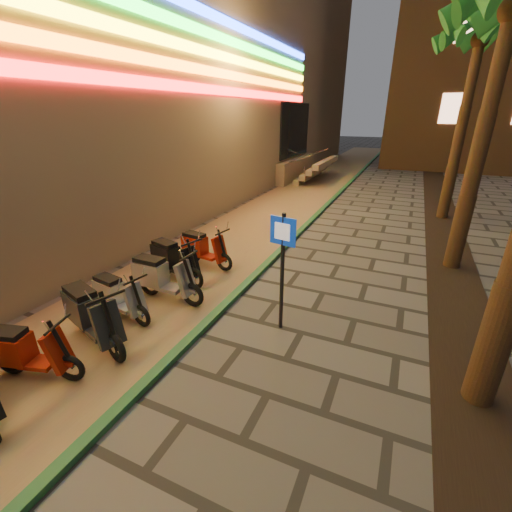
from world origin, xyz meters
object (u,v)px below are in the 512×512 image
at_px(pedestrian_sign, 282,257).
at_px(scooter_4, 24,351).
at_px(scooter_7, 160,277).
at_px(scooter_6, 117,296).
at_px(scooter_9, 202,248).
at_px(scooter_5, 90,314).
at_px(scooter_8, 172,259).

bearing_deg(pedestrian_sign, scooter_4, -126.63).
bearing_deg(pedestrian_sign, scooter_7, -168.49).
distance_m(scooter_6, scooter_9, 2.82).
bearing_deg(scooter_7, scooter_9, 95.70).
distance_m(scooter_4, scooter_6, 1.88).
bearing_deg(scooter_6, scooter_5, -66.47).
relative_size(scooter_5, scooter_9, 1.11).
relative_size(scooter_4, scooter_6, 1.02).
distance_m(scooter_8, scooter_9, 1.02).
height_order(scooter_6, scooter_7, scooter_7).
relative_size(scooter_8, scooter_9, 1.07).
bearing_deg(scooter_6, pedestrian_sign, 26.03).
xyz_separation_m(scooter_7, scooter_9, (-0.17, 1.91, -0.04)).
distance_m(pedestrian_sign, scooter_5, 3.50).
distance_m(pedestrian_sign, scooter_4, 4.29).
relative_size(pedestrian_sign, scooter_5, 1.29).
relative_size(scooter_6, scooter_8, 0.88).
height_order(scooter_4, scooter_6, scooter_4).
bearing_deg(scooter_8, pedestrian_sign, -0.50).
xyz_separation_m(scooter_7, scooter_8, (-0.36, 0.91, -0.01)).
height_order(scooter_4, scooter_5, scooter_5).
bearing_deg(scooter_4, pedestrian_sign, 26.67).
xyz_separation_m(scooter_4, scooter_9, (0.17, 4.70, 0.02)).
bearing_deg(scooter_7, scooter_8, 112.31).
distance_m(scooter_4, scooter_9, 4.70).
xyz_separation_m(pedestrian_sign, scooter_9, (-2.92, 1.89, -0.98)).
bearing_deg(scooter_5, pedestrian_sign, 48.94).
relative_size(scooter_5, scooter_7, 1.03).
bearing_deg(pedestrian_sign, scooter_9, 158.23).
relative_size(scooter_5, scooter_8, 1.04).
xyz_separation_m(scooter_4, scooter_5, (0.19, 1.07, 0.08)).
height_order(scooter_5, scooter_8, scooter_5).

